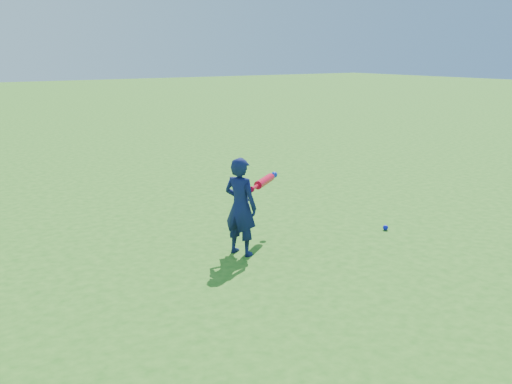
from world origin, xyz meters
The scene contains 4 objects.
ground centered at (0.00, 0.00, 0.00)m, with size 80.00×80.00×0.00m, color #2A6B19.
child centered at (0.54, -0.20, 0.54)m, with size 0.40×0.26×1.09m, color #0F164A.
ground_ball_blue centered at (2.51, -0.48, 0.03)m, with size 0.07×0.07×0.07m, color #0C10CC.
bat_swing centered at (1.11, 0.16, 0.70)m, with size 0.73×0.56×0.10m.
Camera 1 is at (-2.64, -5.26, 2.18)m, focal length 40.00 mm.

